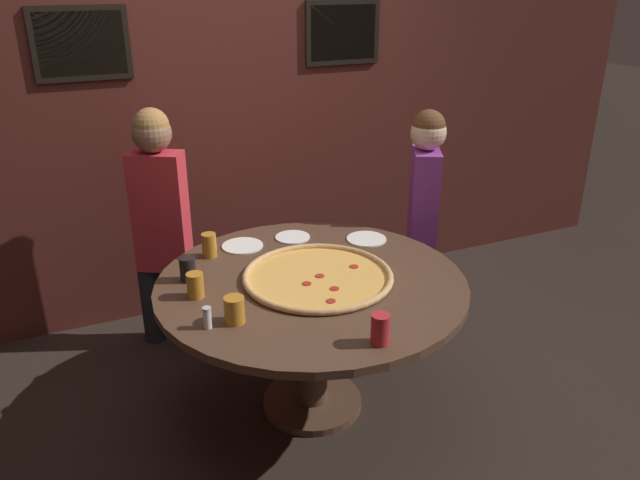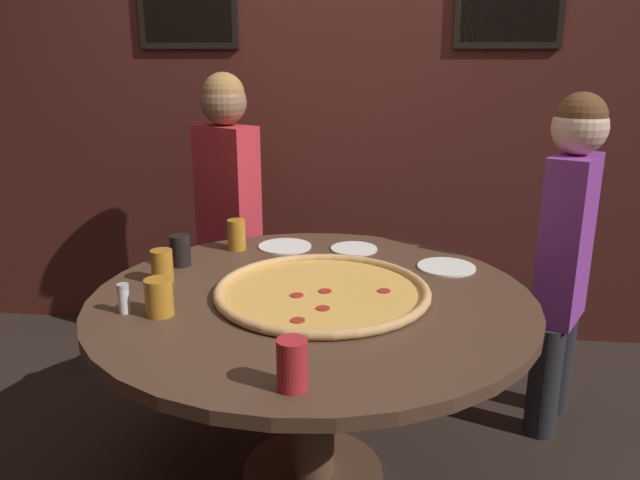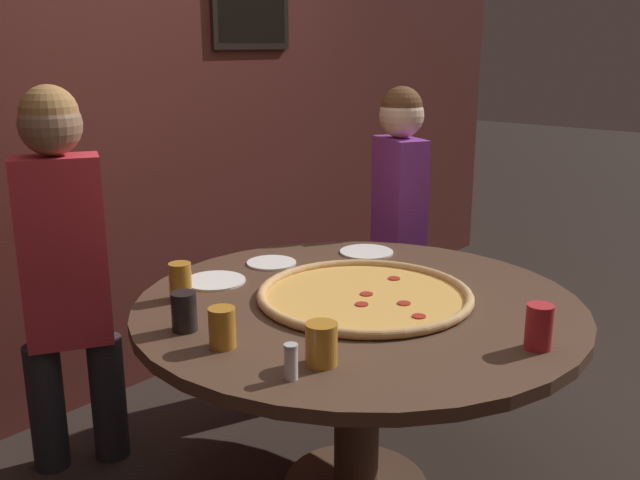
{
  "view_description": "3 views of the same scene",
  "coord_description": "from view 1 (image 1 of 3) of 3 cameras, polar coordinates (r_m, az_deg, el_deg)",
  "views": [
    {
      "loc": [
        -1.07,
        -2.47,
        2.12
      ],
      "look_at": [
        0.09,
        0.09,
        0.9
      ],
      "focal_mm": 35.0,
      "sensor_mm": 36.0,
      "label": 1
    },
    {
      "loc": [
        0.25,
        -1.97,
        1.53
      ],
      "look_at": [
        0.03,
        -0.03,
        0.94
      ],
      "focal_mm": 35.0,
      "sensor_mm": 36.0,
      "label": 2
    },
    {
      "loc": [
        -1.8,
        -1.38,
        1.58
      ],
      "look_at": [
        -0.1,
        0.08,
        0.96
      ],
      "focal_mm": 40.0,
      "sensor_mm": 36.0,
      "label": 3
    }
  ],
  "objects": [
    {
      "name": "dining_table",
      "position": [
        3.09,
        -0.77,
        -5.98
      ],
      "size": [
        1.51,
        1.51,
        0.74
      ],
      "color": "#4C3323",
      "rests_on": "ground_plane"
    },
    {
      "name": "condiment_shaker",
      "position": [
        2.66,
        -10.27,
        -6.99
      ],
      "size": [
        0.04,
        0.04,
        0.1
      ],
      "color": "silver",
      "rests_on": "dining_table"
    },
    {
      "name": "drink_cup_beside_pizza",
      "position": [
        2.68,
        -7.83,
        -6.35
      ],
      "size": [
        0.09,
        0.09,
        0.12
      ],
      "primitive_type": "cylinder",
      "color": "#BC7A23",
      "rests_on": "dining_table"
    },
    {
      "name": "diner_centre_back",
      "position": [
        3.69,
        -14.35,
        2.06
      ],
      "size": [
        0.38,
        0.29,
        1.45
      ],
      "rotation": [
        0.0,
        0.0,
        2.63
      ],
      "color": "#232328",
      "rests_on": "ground_plane"
    },
    {
      "name": "drink_cup_front_edge",
      "position": [
        2.52,
        5.53,
        -8.12
      ],
      "size": [
        0.08,
        0.08,
        0.13
      ],
      "primitive_type": "cylinder",
      "color": "#B22328",
      "rests_on": "dining_table"
    },
    {
      "name": "white_plate_near_front",
      "position": [
        3.5,
        -2.52,
        0.26
      ],
      "size": [
        0.19,
        0.19,
        0.01
      ],
      "primitive_type": "cylinder",
      "color": "white",
      "rests_on": "dining_table"
    },
    {
      "name": "ground_plane",
      "position": [
        3.43,
        -0.72,
        -14.77
      ],
      "size": [
        24.0,
        24.0,
        0.0
      ],
      "primitive_type": "plane",
      "color": "black"
    },
    {
      "name": "white_plate_left_side",
      "position": [
        3.41,
        -7.1,
        -0.53
      ],
      "size": [
        0.22,
        0.22,
        0.01
      ],
      "primitive_type": "cylinder",
      "color": "white",
      "rests_on": "dining_table"
    },
    {
      "name": "drink_cup_near_right",
      "position": [
        2.91,
        -11.33,
        -4.08
      ],
      "size": [
        0.08,
        0.08,
        0.12
      ],
      "primitive_type": "cylinder",
      "color": "#BC7A23",
      "rests_on": "dining_table"
    },
    {
      "name": "giant_pizza",
      "position": [
        3.03,
        -0.18,
        -3.36
      ],
      "size": [
        0.74,
        0.74,
        0.03
      ],
      "color": "#E5A84C",
      "rests_on": "dining_table"
    },
    {
      "name": "diner_side_left",
      "position": [
        3.84,
        9.41,
        2.83
      ],
      "size": [
        0.27,
        0.37,
        1.39
      ],
      "rotation": [
        0.0,
        0.0,
        -2.05
      ],
      "color": "#232328",
      "rests_on": "ground_plane"
    },
    {
      "name": "drink_cup_far_right",
      "position": [
        3.07,
        -12.0,
        -2.61
      ],
      "size": [
        0.08,
        0.08,
        0.12
      ],
      "primitive_type": "cylinder",
      "color": "black",
      "rests_on": "dining_table"
    },
    {
      "name": "back_wall",
      "position": [
        4.06,
        -8.66,
        11.59
      ],
      "size": [
        6.4,
        0.08,
        2.6
      ],
      "color": "#4C1E19",
      "rests_on": "ground_plane"
    },
    {
      "name": "drink_cup_centre_back",
      "position": [
        3.3,
        -10.1,
        -0.47
      ],
      "size": [
        0.08,
        0.08,
        0.13
      ],
      "primitive_type": "cylinder",
      "color": "#BC7A23",
      "rests_on": "dining_table"
    },
    {
      "name": "white_plate_beside_cup",
      "position": [
        3.48,
        4.27,
        0.1
      ],
      "size": [
        0.22,
        0.22,
        0.01
      ],
      "primitive_type": "cylinder",
      "color": "white",
      "rests_on": "dining_table"
    }
  ]
}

